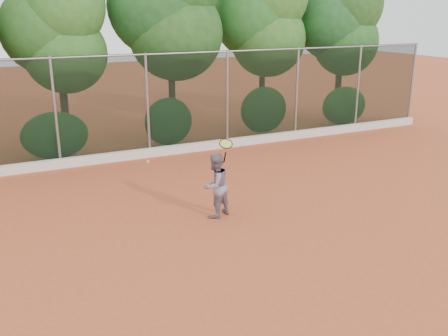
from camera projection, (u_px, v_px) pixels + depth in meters
name	position (u px, v px, depth m)	size (l,w,h in m)	color
ground	(243.00, 232.00, 11.39)	(80.00, 80.00, 0.00)	#BE522D
concrete_curb	(151.00, 152.00, 17.21)	(24.00, 0.20, 0.30)	silver
tennis_player	(215.00, 186.00, 12.03)	(0.77, 0.60, 1.59)	slate
chainlink_fence	(148.00, 102.00, 16.85)	(24.09, 0.09, 3.50)	black
foliage_backdrop	(112.00, 23.00, 17.55)	(23.70, 3.63, 7.55)	#3F2E18
tennis_racket	(226.00, 145.00, 11.71)	(0.38, 0.36, 0.60)	black
tennis_ball_in_flight	(148.00, 162.00, 10.72)	(0.07, 0.07, 0.07)	#B3CD2E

